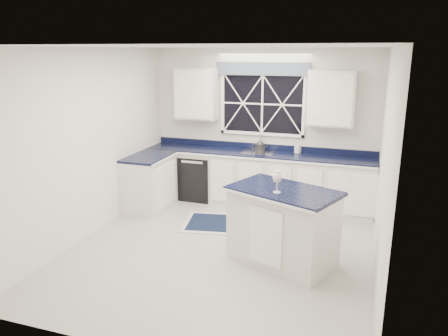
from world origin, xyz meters
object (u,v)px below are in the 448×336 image
(dishwasher, at_px, (199,176))
(soap_bottle, at_px, (298,147))
(kettle, at_px, (260,146))
(faucet, at_px, (261,141))
(wine_glass, at_px, (277,178))
(island, at_px, (283,226))

(dishwasher, xyz_separation_m, soap_bottle, (1.76, 0.20, 0.63))
(kettle, bearing_deg, faucet, 101.67)
(faucet, height_order, wine_glass, wine_glass)
(dishwasher, relative_size, soap_bottle, 4.28)
(faucet, distance_m, kettle, 0.14)
(island, bearing_deg, faucet, 132.82)
(faucet, bearing_deg, wine_glass, -71.63)
(faucet, bearing_deg, soap_bottle, 0.66)
(soap_bottle, bearing_deg, kettle, -168.85)
(kettle, distance_m, soap_bottle, 0.65)
(island, xyz_separation_m, wine_glass, (-0.06, -0.16, 0.68))
(kettle, xyz_separation_m, wine_glass, (0.78, -2.28, 0.14))
(dishwasher, relative_size, kettle, 2.81)
(dishwasher, relative_size, island, 0.54)
(kettle, xyz_separation_m, soap_bottle, (0.64, 0.13, 0.00))
(dishwasher, height_order, soap_bottle, soap_bottle)
(island, bearing_deg, kettle, 133.49)
(island, relative_size, kettle, 5.22)
(wine_glass, xyz_separation_m, soap_bottle, (-0.14, 2.40, -0.14))
(island, xyz_separation_m, soap_bottle, (-0.20, 2.25, 0.54))
(faucet, distance_m, soap_bottle, 0.66)
(faucet, xyz_separation_m, island, (0.86, -2.24, -0.60))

